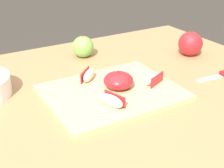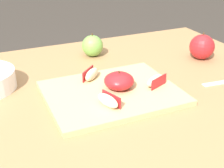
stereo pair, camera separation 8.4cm
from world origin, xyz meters
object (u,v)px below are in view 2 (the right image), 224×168
Objects in this scene: apple_half_skin_up at (119,81)px; whole_apple_crimson at (202,47)px; whole_apple_granny_green at (92,46)px; apple_wedge_near_knife at (156,81)px; apple_wedge_back at (108,100)px; cutting_board at (112,93)px; apple_wedge_front at (92,74)px.

whole_apple_crimson is at bearing 17.76° from apple_half_skin_up.
apple_wedge_near_knife is at bearing -78.69° from whole_apple_granny_green.
apple_wedge_back is (-0.17, -0.05, 0.00)m from apple_wedge_near_knife.
cutting_board is at bearing -168.34° from apple_half_skin_up.
apple_wedge_front is at bearing 83.84° from apple_wedge_back.
whole_apple_granny_green reaches higher than cutting_board.
apple_wedge_front is 0.43m from whole_apple_crimson.
whole_apple_granny_green reaches higher than apple_half_skin_up.
whole_apple_granny_green is (-0.34, 0.18, -0.01)m from whole_apple_crimson.
apple_wedge_front is at bearing 142.78° from apple_wedge_near_knife.
whole_apple_crimson is (0.43, 0.03, 0.01)m from apple_wedge_front.
apple_half_skin_up is at bearing 165.18° from apple_wedge_near_knife.
whole_apple_granny_green reaches higher than apple_wedge_front.
apple_half_skin_up is 0.10m from apple_wedge_front.
whole_apple_crimson reaches higher than apple_half_skin_up.
apple_wedge_back reaches higher than cutting_board.
apple_wedge_back is at bearing -163.20° from apple_wedge_near_knife.
whole_apple_crimson is at bearing 28.08° from apple_wedge_near_knife.
apple_wedge_back is at bearing -130.64° from apple_half_skin_up.
apple_half_skin_up is 0.40m from whole_apple_crimson.
cutting_board is at bearing -162.59° from whole_apple_crimson.
apple_wedge_back is at bearing -96.16° from apple_wedge_front.
apple_wedge_near_knife is 0.88× the size of whole_apple_granny_green.
apple_wedge_near_knife is 1.00× the size of apple_wedge_back.
whole_apple_crimson reaches higher than whole_apple_granny_green.
whole_apple_granny_green reaches higher than apple_wedge_back.
whole_apple_crimson reaches higher than apple_wedge_near_knife.
apple_wedge_front reaches higher than cutting_board.
apple_half_skin_up is at bearing -96.70° from whole_apple_granny_green.
apple_wedge_near_knife is 0.19m from apple_wedge_front.
whole_apple_granny_green is at bearing 68.62° from apple_wedge_front.
apple_wedge_near_knife is at bearing -14.82° from apple_half_skin_up.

